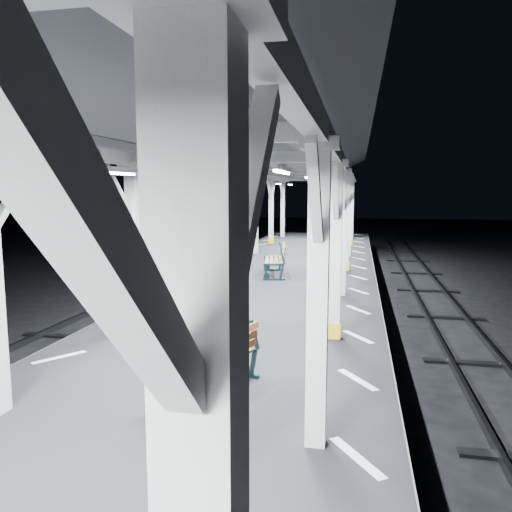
% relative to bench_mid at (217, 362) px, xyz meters
% --- Properties ---
extents(ground, '(120.00, 120.00, 0.00)m').
position_rel_bench_mid_xyz_m(ground, '(-0.59, 0.98, -1.48)').
color(ground, black).
rests_on(ground, ground).
extents(platform, '(6.00, 50.00, 1.00)m').
position_rel_bench_mid_xyz_m(platform, '(-0.59, 0.98, -0.98)').
color(platform, black).
rests_on(platform, ground).
extents(hazard_stripes_left, '(1.00, 48.00, 0.01)m').
position_rel_bench_mid_xyz_m(hazard_stripes_left, '(-3.04, 0.98, -0.48)').
color(hazard_stripes_left, silver).
rests_on(hazard_stripes_left, platform).
extents(hazard_stripes_right, '(1.00, 48.00, 0.01)m').
position_rel_bench_mid_xyz_m(hazard_stripes_right, '(1.86, 0.98, -0.48)').
color(hazard_stripes_right, silver).
rests_on(hazard_stripes_right, platform).
extents(canopy, '(5.40, 49.00, 4.65)m').
position_rel_bench_mid_xyz_m(canopy, '(-0.59, 0.97, 3.08)').
color(canopy, silver).
rests_on(canopy, platform).
extents(bench_mid, '(1.07, 1.77, 0.90)m').
position_rel_bench_mid_xyz_m(bench_mid, '(0.00, 0.00, 0.00)').
color(bench_mid, black).
rests_on(bench_mid, platform).
extents(bench_far, '(1.02, 1.99, 1.03)m').
position_rel_bench_mid_xyz_m(bench_far, '(-0.75, 9.66, 0.07)').
color(bench_far, black).
rests_on(bench_far, platform).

